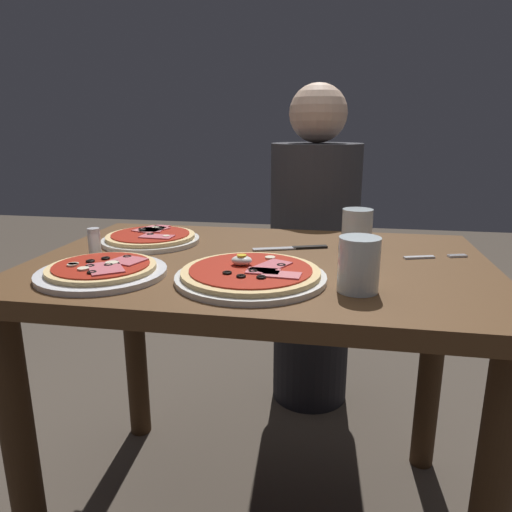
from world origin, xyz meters
name	(u,v)px	position (x,y,z in m)	size (l,w,h in m)	color
dining_table	(260,312)	(0.00, 0.00, 0.60)	(1.07, 0.71, 0.73)	brown
pizza_foreground	(251,274)	(0.01, -0.16, 0.74)	(0.31, 0.31, 0.05)	white
pizza_across_left	(102,270)	(-0.31, -0.18, 0.74)	(0.27, 0.27, 0.03)	white
pizza_across_right	(151,238)	(-0.32, 0.12, 0.74)	(0.26, 0.26, 0.03)	white
water_glass_near	(357,230)	(0.23, 0.17, 0.77)	(0.08, 0.08, 0.10)	silver
water_glass_far	(358,268)	(0.22, -0.19, 0.78)	(0.08, 0.08, 0.11)	silver
fork	(430,257)	(0.40, 0.09, 0.73)	(0.15, 0.06, 0.00)	silver
knife	(296,248)	(0.07, 0.12, 0.73)	(0.19, 0.08, 0.01)	silver
salt_shaker	(94,242)	(-0.40, -0.03, 0.76)	(0.03, 0.03, 0.07)	white
diner_person	(313,259)	(0.09, 0.63, 0.56)	(0.32, 0.32, 1.18)	black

